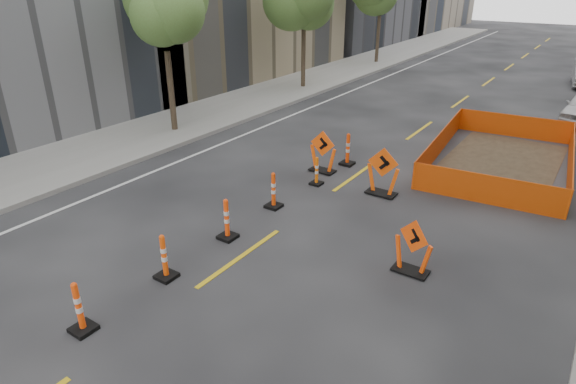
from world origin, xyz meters
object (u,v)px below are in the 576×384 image
Objects in this scene: channelizer_7 at (317,171)px; chevron_sign_right at (413,246)px; channelizer_4 at (164,257)px; channelizer_8 at (348,149)px; channelizer_3 at (79,307)px; chevron_sign_left at (323,151)px; chevron_sign_center at (383,171)px; channelizer_5 at (227,219)px; channelizer_6 at (273,190)px.

channelizer_7 is 0.70× the size of chevron_sign_right.
channelizer_8 is (0.11, 8.30, 0.03)m from channelizer_4.
channelizer_7 is (0.11, 8.30, -0.08)m from channelizer_3.
chevron_sign_left is 1.08× the size of chevron_sign_right.
channelizer_4 is 0.72× the size of chevron_sign_center.
channelizer_5 is 6.23m from channelizer_8.
channelizer_4 is 8.30m from channelizer_8.
channelizer_8 is at bearing 89.35° from channelizer_3.
channelizer_4 is (0.00, 2.08, -0.00)m from channelizer_3.
chevron_sign_center is (2.00, -1.63, 0.18)m from channelizer_8.
channelizer_3 reaches higher than channelizer_6.
channelizer_7 is 0.64× the size of chevron_sign_left.
channelizer_6 is (-0.05, 2.08, -0.01)m from channelizer_5.
channelizer_3 is 9.34m from chevron_sign_left.
channelizer_3 is 1.00× the size of channelizer_4.
channelizer_7 is at bearing -71.81° from chevron_sign_left.
channelizer_4 reaches higher than channelizer_7.
channelizer_4 is 0.81× the size of chevron_sign_right.
channelizer_7 is 0.62× the size of chevron_sign_center.
channelizer_3 is at bearing -90.54° from chevron_sign_left.
channelizer_3 is at bearing -90.65° from channelizer_8.
chevron_sign_right is at bearing 36.28° from channelizer_4.
chevron_sign_left is 0.96× the size of chevron_sign_center.
chevron_sign_left is (-0.39, -1.04, 0.15)m from channelizer_8.
channelizer_6 is at bearing -94.88° from channelizer_7.
channelizer_5 is 0.82× the size of chevron_sign_right.
channelizer_5 is at bearing -124.14° from chevron_sign_center.
channelizer_7 is 5.22m from chevron_sign_right.
channelizer_8 reaches higher than channelizer_7.
chevron_sign_center is at bearing 49.13° from channelizer_6.
chevron_sign_center reaches higher than channelizer_6.
chevron_sign_right reaches higher than channelizer_3.
chevron_sign_left reaches higher than channelizer_8.
chevron_sign_left is (-0.26, 5.19, 0.17)m from channelizer_5.
channelizer_5 is 1.18× the size of channelizer_7.
channelizer_7 is (0.12, 4.15, -0.08)m from channelizer_5.
channelizer_6 is at bearing -92.50° from channelizer_8.
channelizer_4 is at bearing -91.02° from channelizer_7.
channelizer_6 is 1.16× the size of channelizer_7.
channelizer_7 is 0.81× the size of channelizer_8.
channelizer_3 is 6.23m from channelizer_6.
channelizer_6 is at bearing -88.37° from chevron_sign_left.
chevron_sign_center is (2.12, 6.67, 0.21)m from channelizer_4.
channelizer_3 is 4.15m from channelizer_5.
channelizer_3 is 1.01× the size of channelizer_6.
channelizer_8 is (0.12, 10.38, 0.03)m from channelizer_3.
channelizer_4 is at bearing -90.79° from channelizer_8.
channelizer_5 is 1.02× the size of channelizer_6.
chevron_sign_left is 6.16m from chevron_sign_right.
channelizer_4 is 4.15m from channelizer_6.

